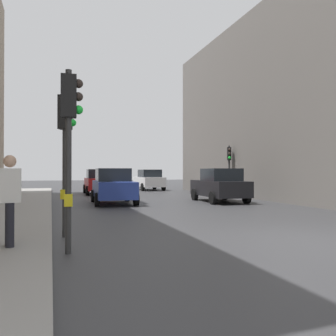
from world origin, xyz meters
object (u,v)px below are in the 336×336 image
car_dark_suv (220,185)px  pedestrian_with_black_backpack (7,195)px  car_blue_van (113,186)px  car_red_sedan (99,182)px  traffic_light_mid_street (229,161)px  traffic_light_near_left (70,127)px  car_white_compact (149,180)px  traffic_light_near_right (66,136)px

car_dark_suv → pedestrian_with_black_backpack: bearing=-133.3°
car_blue_van → car_red_sedan: same height
traffic_light_mid_street → car_blue_van: bearing=-160.3°
traffic_light_mid_street → traffic_light_near_left: 17.22m
car_dark_suv → pedestrian_with_black_backpack: pedestrian_with_black_backpack is taller
car_blue_van → car_white_compact: 13.21m
traffic_light_near_right → car_blue_van: 9.42m
car_blue_van → car_dark_suv: 5.56m
car_red_sedan → pedestrian_with_black_backpack: bearing=-102.3°
traffic_light_near_left → car_white_compact: traffic_light_near_left is taller
car_blue_van → traffic_light_mid_street: bearing=19.7°
car_white_compact → traffic_light_near_right: bearing=-110.0°
pedestrian_with_black_backpack → car_blue_van: bearing=70.3°
traffic_light_near_right → pedestrian_with_black_backpack: bearing=-125.1°
traffic_light_mid_street → traffic_light_near_right: 15.77m
traffic_light_near_right → traffic_light_near_left: size_ratio=0.99×
car_white_compact → pedestrian_with_black_backpack: (-8.84, -22.74, 0.29)m
car_blue_van → traffic_light_near_right: bearing=-106.4°
car_red_sedan → car_white_compact: size_ratio=1.00×
car_dark_suv → car_white_compact: (-0.44, 12.91, 0.00)m
traffic_light_near_right → pedestrian_with_black_backpack: size_ratio=2.03×
car_blue_van → car_white_compact: bearing=67.4°
car_red_sedan → pedestrian_with_black_backpack: size_ratio=2.39×
car_blue_van → pedestrian_with_black_backpack: pedestrian_with_black_backpack is taller
traffic_light_near_right → car_dark_suv: traffic_light_near_right is taller
traffic_light_near_right → car_dark_suv: 11.65m
traffic_light_mid_street → traffic_light_near_right: size_ratio=0.91×
traffic_light_near_left → car_red_sedan: size_ratio=0.85×
traffic_light_mid_street → car_red_sedan: (-7.62, 5.14, -1.37)m
traffic_light_near_right → car_white_compact: traffic_light_near_right is taller
car_blue_van → car_white_compact: (5.07, 12.20, 0.00)m
car_dark_suv → car_blue_van: bearing=172.6°
traffic_light_mid_street → traffic_light_near_right: bearing=-131.9°
car_red_sedan → car_dark_suv: 10.15m
car_red_sedan → car_dark_suv: bearing=-59.0°
car_dark_suv → car_white_compact: size_ratio=1.01×
traffic_light_near_right → traffic_light_near_left: bearing=-90.0°
traffic_light_near_left → car_white_compact: 24.30m
traffic_light_mid_street → car_dark_suv: size_ratio=0.76×
traffic_light_mid_street → car_blue_van: (-7.90, -2.84, -1.37)m
car_dark_suv → pedestrian_with_black_backpack: (-9.28, -9.83, 0.29)m
car_red_sedan → traffic_light_mid_street: bearing=-34.0°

